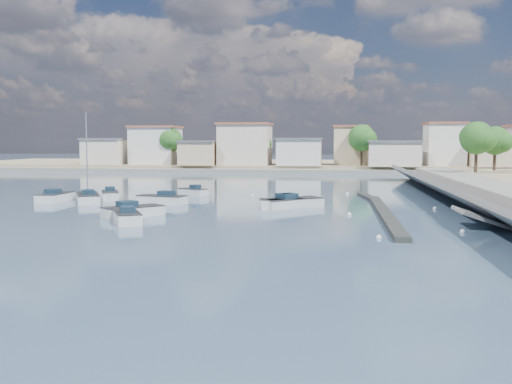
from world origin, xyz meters
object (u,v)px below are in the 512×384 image
(motorboat_b, at_px, (136,212))
(motorboat_a, at_px, (127,217))
(motorboat_d, at_px, (281,204))
(sailboat, at_px, (88,198))
(motorboat_c, at_px, (160,200))
(motorboat_f, at_px, (192,193))
(motorboat_g, at_px, (110,196))
(motorboat_h, at_px, (295,203))
(motorboat_e, at_px, (57,197))

(motorboat_b, bearing_deg, motorboat_a, -80.77)
(motorboat_d, distance_m, sailboat, 19.82)
(motorboat_c, bearing_deg, sailboat, 174.88)
(motorboat_b, xyz_separation_m, motorboat_d, (11.07, 6.88, -0.00))
(motorboat_c, bearing_deg, motorboat_d, -11.12)
(motorboat_c, xyz_separation_m, motorboat_f, (1.08, 8.24, -0.00))
(motorboat_g, relative_size, sailboat, 0.51)
(motorboat_a, distance_m, motorboat_h, 16.74)
(motorboat_b, height_order, sailboat, sailboat)
(motorboat_b, bearing_deg, motorboat_e, 139.29)
(motorboat_c, xyz_separation_m, motorboat_e, (-11.10, 1.11, -0.00))
(motorboat_a, xyz_separation_m, motorboat_g, (-7.81, 16.01, 0.00))
(motorboat_a, relative_size, motorboat_c, 0.87)
(motorboat_b, xyz_separation_m, motorboat_h, (12.16, 8.53, 0.00))
(motorboat_d, xyz_separation_m, motorboat_e, (-23.08, 3.46, 0.00))
(motorboat_a, relative_size, sailboat, 0.52)
(motorboat_b, height_order, motorboat_e, same)
(motorboat_a, bearing_deg, motorboat_d, 44.84)
(motorboat_f, bearing_deg, motorboat_h, -36.70)
(motorboat_c, bearing_deg, motorboat_h, -3.07)
(motorboat_f, xyz_separation_m, motorboat_g, (-7.40, -5.01, 0.00))
(motorboat_g, relative_size, motorboat_h, 0.78)
(motorboat_b, height_order, motorboat_c, same)
(motorboat_a, distance_m, motorboat_d, 14.79)
(motorboat_f, distance_m, motorboat_g, 8.93)
(motorboat_c, xyz_separation_m, motorboat_g, (-6.32, 3.23, 0.00))
(sailboat, bearing_deg, motorboat_c, -5.12)
(motorboat_a, distance_m, motorboat_e, 18.75)
(motorboat_c, height_order, sailboat, sailboat)
(motorboat_h, height_order, sailboat, sailboat)
(motorboat_e, bearing_deg, motorboat_h, -4.28)
(motorboat_a, relative_size, motorboat_g, 1.01)
(motorboat_d, bearing_deg, motorboat_c, 168.88)
(motorboat_a, xyz_separation_m, motorboat_d, (10.49, 10.43, -0.00))
(motorboat_d, relative_size, motorboat_g, 0.91)
(motorboat_e, bearing_deg, motorboat_d, -8.53)
(motorboat_a, relative_size, motorboat_e, 0.84)
(motorboat_b, bearing_deg, sailboat, 130.67)
(motorboat_c, distance_m, motorboat_g, 7.09)
(motorboat_b, relative_size, motorboat_f, 1.29)
(motorboat_d, distance_m, motorboat_h, 1.98)
(motorboat_c, height_order, motorboat_e, same)
(motorboat_b, height_order, motorboat_f, same)
(motorboat_d, bearing_deg, motorboat_f, 135.82)
(motorboat_a, height_order, motorboat_g, same)
(motorboat_b, xyz_separation_m, motorboat_g, (-7.23, 12.46, 0.00))
(sailboat, bearing_deg, motorboat_d, -8.81)
(motorboat_f, height_order, motorboat_g, same)
(motorboat_a, bearing_deg, sailboat, 124.04)
(motorboat_e, xyz_separation_m, motorboat_g, (4.79, 2.12, 0.00))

